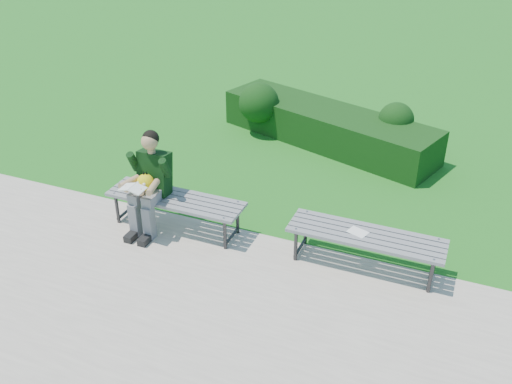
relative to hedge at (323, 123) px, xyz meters
name	(u,v)px	position (x,y,z in m)	size (l,w,h in m)	color
ground	(239,230)	(-0.21, -3.05, -0.35)	(80.00, 80.00, 0.00)	#116413
walkway	(173,314)	(-0.21, -4.80, -0.34)	(30.00, 3.50, 0.02)	#C0B3A3
hedge	(323,123)	(0.00, 0.00, 0.00)	(3.94, 2.13, 0.92)	#13390D
bench_left	(176,201)	(-0.97, -3.33, 0.06)	(1.80, 0.50, 0.46)	gray
bench_right	(366,238)	(1.46, -3.22, 0.06)	(1.80, 0.50, 0.46)	gray
seated_boy	(149,180)	(-1.27, -3.42, 0.36)	(0.56, 0.76, 1.31)	slate
paper_sheet	(358,232)	(1.36, -3.22, 0.12)	(0.26, 0.22, 0.01)	white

